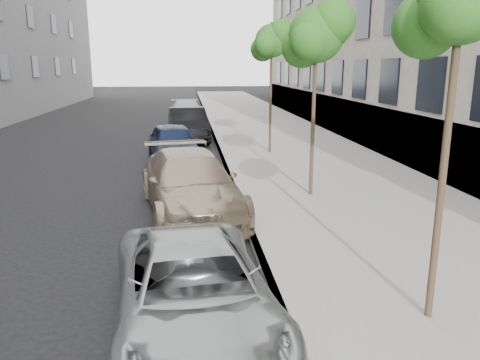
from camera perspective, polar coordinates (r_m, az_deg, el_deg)
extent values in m
cube|color=gray|center=(28.71, 2.52, 6.76)|extent=(6.40, 72.00, 0.14)
cube|color=#9E9B93|center=(28.40, -3.76, 6.66)|extent=(0.15, 72.00, 0.14)
cylinder|color=#38281C|center=(6.63, 23.84, 4.11)|extent=(0.10, 0.10, 4.95)
sphere|color=#215D18|center=(6.65, 21.67, 17.11)|extent=(0.84, 0.84, 0.84)
cylinder|color=#38281C|center=(12.64, 8.98, 9.10)|extent=(0.10, 0.10, 4.90)
sphere|color=#215D18|center=(12.62, 9.29, 17.05)|extent=(1.42, 1.42, 1.42)
sphere|color=#215D18|center=(12.55, 11.22, 18.36)|extent=(1.13, 1.13, 1.13)
sphere|color=#215D18|center=(12.77, 7.57, 15.72)|extent=(1.06, 1.06, 1.06)
cylinder|color=#38281C|center=(18.97, 3.76, 11.02)|extent=(0.10, 0.10, 5.07)
sphere|color=#215D18|center=(18.97, 3.85, 16.57)|extent=(1.29, 1.29, 1.29)
sphere|color=#215D18|center=(18.85, 5.08, 17.48)|extent=(1.03, 1.03, 1.03)
sphere|color=#215D18|center=(19.15, 2.78, 15.66)|extent=(0.97, 0.97, 0.97)
imported|color=#9EA1A3|center=(6.53, -5.65, -13.35)|extent=(2.53, 4.67, 1.24)
imported|color=tan|center=(11.60, -6.10, -0.45)|extent=(2.93, 5.46, 1.50)
imported|color=black|center=(17.90, -8.13, 4.46)|extent=(2.34, 4.48, 1.46)
imported|color=black|center=(22.97, -6.35, 6.73)|extent=(2.10, 4.94, 1.59)
imported|color=#A2A6AA|center=(29.37, -6.50, 8.14)|extent=(2.38, 5.17, 1.47)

